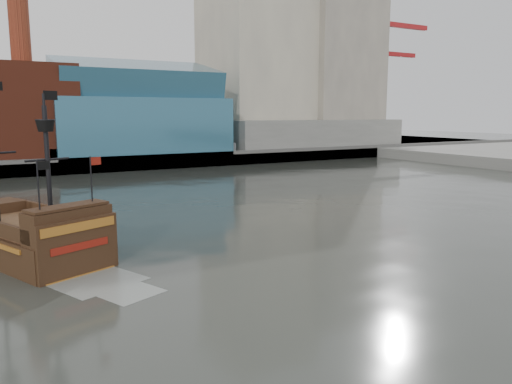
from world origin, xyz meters
TOP-DOWN VIEW (x-y plane):
  - ground at (0.00, 0.00)m, footprint 400.00×400.00m
  - promenade_far at (0.00, 92.00)m, footprint 220.00×60.00m
  - seawall at (0.00, 62.50)m, footprint 220.00×1.00m
  - skyline at (5.21, 84.56)m, footprint 149.00×45.00m
  - crane_a at (78.63, 82.00)m, footprint 22.50×4.00m
  - crane_b at (88.23, 92.00)m, footprint 19.10×4.00m
  - pirate_ship at (-13.66, 16.55)m, footprint 10.69×17.05m

SIDE VIEW (x-z plane):
  - ground at x=0.00m, z-range 0.00..0.00m
  - promenade_far at x=0.00m, z-range 0.00..2.00m
  - pirate_ship at x=-13.66m, z-range -5.03..7.26m
  - seawall at x=0.00m, z-range 0.00..2.60m
  - crane_b at x=88.23m, z-range 2.45..28.70m
  - crane_a at x=78.63m, z-range 2.99..35.24m
  - skyline at x=5.21m, z-range -6.45..55.55m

